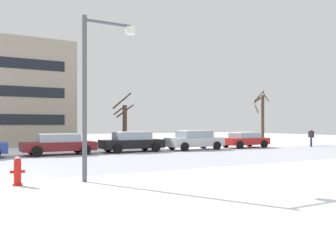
{
  "coord_description": "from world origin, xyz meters",
  "views": [
    {
      "loc": [
        0.25,
        -13.84,
        1.91
      ],
      "look_at": [
        10.82,
        5.41,
        1.85
      ],
      "focal_mm": 37.52,
      "sensor_mm": 36.0,
      "label": 1
    }
  ],
  "objects_px": {
    "parked_car_maroon": "(59,144)",
    "fire_hydrant": "(17,171)",
    "street_lamp": "(95,80)",
    "pedestrian_crossing": "(311,136)",
    "parked_car_black": "(132,141)",
    "parked_car_silver": "(195,140)",
    "parked_car_red": "(245,140)"
  },
  "relations": [
    {
      "from": "fire_hydrant",
      "to": "parked_car_black",
      "type": "height_order",
      "value": "parked_car_black"
    },
    {
      "from": "parked_car_silver",
      "to": "parked_car_red",
      "type": "xyz_separation_m",
      "value": [
        5.07,
        0.03,
        -0.08
      ]
    },
    {
      "from": "fire_hydrant",
      "to": "parked_car_maroon",
      "type": "relative_size",
      "value": 0.2
    },
    {
      "from": "fire_hydrant",
      "to": "street_lamp",
      "type": "height_order",
      "value": "street_lamp"
    },
    {
      "from": "parked_car_maroon",
      "to": "parked_car_black",
      "type": "xyz_separation_m",
      "value": [
        5.07,
        0.01,
        0.03
      ]
    },
    {
      "from": "parked_car_maroon",
      "to": "fire_hydrant",
      "type": "bearing_deg",
      "value": -107.56
    },
    {
      "from": "pedestrian_crossing",
      "to": "street_lamp",
      "type": "bearing_deg",
      "value": -157.25
    },
    {
      "from": "parked_car_silver",
      "to": "pedestrian_crossing",
      "type": "distance_m",
      "value": 11.35
    },
    {
      "from": "parked_car_maroon",
      "to": "parked_car_black",
      "type": "distance_m",
      "value": 5.07
    },
    {
      "from": "parked_car_maroon",
      "to": "parked_car_red",
      "type": "relative_size",
      "value": 1.1
    },
    {
      "from": "parked_car_black",
      "to": "fire_hydrant",
      "type": "bearing_deg",
      "value": -127.71
    },
    {
      "from": "fire_hydrant",
      "to": "parked_car_silver",
      "type": "height_order",
      "value": "parked_car_silver"
    },
    {
      "from": "parked_car_maroon",
      "to": "pedestrian_crossing",
      "type": "xyz_separation_m",
      "value": [
        21.38,
        -1.94,
        0.22
      ]
    },
    {
      "from": "street_lamp",
      "to": "pedestrian_crossing",
      "type": "distance_m",
      "value": 24.51
    },
    {
      "from": "parked_car_black",
      "to": "parked_car_maroon",
      "type": "bearing_deg",
      "value": -179.84
    },
    {
      "from": "parked_car_maroon",
      "to": "pedestrian_crossing",
      "type": "bearing_deg",
      "value": -5.19
    },
    {
      "from": "fire_hydrant",
      "to": "pedestrian_crossing",
      "type": "relative_size",
      "value": 0.57
    },
    {
      "from": "parked_car_silver",
      "to": "parked_car_red",
      "type": "height_order",
      "value": "parked_car_silver"
    },
    {
      "from": "fire_hydrant",
      "to": "pedestrian_crossing",
      "type": "distance_m",
      "value": 26.51
    },
    {
      "from": "parked_car_red",
      "to": "parked_car_black",
      "type": "bearing_deg",
      "value": 178.32
    },
    {
      "from": "parked_car_maroon",
      "to": "street_lamp",
      "type": "bearing_deg",
      "value": -95.54
    },
    {
      "from": "fire_hydrant",
      "to": "street_lamp",
      "type": "distance_m",
      "value": 3.84
    },
    {
      "from": "parked_car_black",
      "to": "pedestrian_crossing",
      "type": "xyz_separation_m",
      "value": [
        16.31,
        -1.96,
        0.19
      ]
    },
    {
      "from": "parked_car_black",
      "to": "parked_car_red",
      "type": "xyz_separation_m",
      "value": [
        10.14,
        -0.3,
        -0.06
      ]
    },
    {
      "from": "fire_hydrant",
      "to": "parked_car_black",
      "type": "relative_size",
      "value": 0.2
    },
    {
      "from": "street_lamp",
      "to": "parked_car_red",
      "type": "distance_m",
      "value": 19.92
    },
    {
      "from": "parked_car_silver",
      "to": "parked_car_red",
      "type": "relative_size",
      "value": 1.1
    },
    {
      "from": "parked_car_silver",
      "to": "pedestrian_crossing",
      "type": "height_order",
      "value": "pedestrian_crossing"
    },
    {
      "from": "parked_car_maroon",
      "to": "parked_car_red",
      "type": "distance_m",
      "value": 15.21
    },
    {
      "from": "parked_car_red",
      "to": "pedestrian_crossing",
      "type": "height_order",
      "value": "pedestrian_crossing"
    },
    {
      "from": "street_lamp",
      "to": "pedestrian_crossing",
      "type": "bearing_deg",
      "value": 22.75
    },
    {
      "from": "street_lamp",
      "to": "parked_car_maroon",
      "type": "relative_size",
      "value": 1.22
    }
  ]
}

